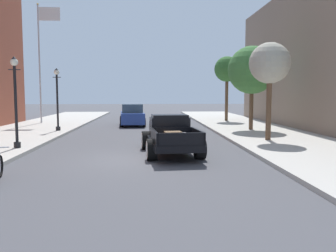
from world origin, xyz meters
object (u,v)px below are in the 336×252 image
(street_lamp_far, at_px, (57,94))
(street_tree_second, at_px, (252,70))
(hotrod_truck_black, at_px, (170,135))
(street_tree_nearest, at_px, (270,64))
(car_background_blue, at_px, (132,116))
(flagpole, at_px, (42,50))
(street_lamp_near, at_px, (15,95))
(street_tree_third, at_px, (227,70))

(street_lamp_far, xyz_separation_m, street_tree_second, (12.17, 0.00, 1.52))
(hotrod_truck_black, relative_size, street_tree_second, 0.95)
(street_lamp_far, bearing_deg, street_tree_nearest, -23.96)
(car_background_blue, distance_m, flagpole, 8.59)
(street_lamp_far, bearing_deg, street_tree_second, 0.01)
(hotrod_truck_black, xyz_separation_m, street_tree_nearest, (5.05, 2.73, 3.12))
(street_lamp_near, xyz_separation_m, street_lamp_far, (-0.05, 7.10, 0.00))
(street_lamp_far, relative_size, street_tree_third, 0.71)
(hotrod_truck_black, height_order, flagpole, flagpole)
(car_background_blue, bearing_deg, hotrod_truck_black, -80.50)
(street_lamp_near, relative_size, street_tree_nearest, 0.81)
(street_lamp_far, xyz_separation_m, street_tree_nearest, (11.55, -5.14, 1.48))
(street_tree_nearest, relative_size, street_tree_third, 0.89)
(car_background_blue, bearing_deg, flagpole, 171.47)
(hotrod_truck_black, xyz_separation_m, street_tree_third, (5.71, 15.37, 3.67))
(flagpole, bearing_deg, street_tree_nearest, -38.14)
(car_background_blue, bearing_deg, street_tree_nearest, -54.39)
(street_lamp_near, height_order, street_tree_third, street_tree_third)
(flagpole, bearing_deg, street_tree_third, 6.10)
(street_tree_third, bearing_deg, flagpole, -173.90)
(flagpole, bearing_deg, street_tree_second, -21.95)
(street_lamp_far, bearing_deg, hotrod_truck_black, -50.39)
(street_tree_third, bearing_deg, street_lamp_far, -148.42)
(street_tree_third, bearing_deg, car_background_blue, -161.56)
(street_lamp_far, distance_m, flagpole, 7.28)
(hotrod_truck_black, height_order, street_tree_second, street_tree_second)
(flagpole, xyz_separation_m, street_tree_nearest, (14.09, -11.07, -1.90))
(street_tree_nearest, height_order, street_tree_second, street_tree_second)
(street_lamp_near, xyz_separation_m, street_tree_second, (12.11, 7.10, 1.52))
(street_lamp_far, relative_size, street_tree_nearest, 0.81)
(car_background_blue, distance_m, street_lamp_near, 12.85)
(flagpole, relative_size, street_tree_nearest, 1.92)
(street_tree_nearest, distance_m, street_tree_second, 5.17)
(hotrod_truck_black, bearing_deg, street_tree_third, 69.63)
(hotrod_truck_black, height_order, street_tree_third, street_tree_third)
(hotrod_truck_black, bearing_deg, flagpole, 123.25)
(street_lamp_far, height_order, street_tree_second, street_tree_second)
(flagpole, bearing_deg, street_lamp_near, -78.75)
(street_tree_nearest, relative_size, street_tree_second, 0.90)
(street_lamp_far, height_order, street_tree_third, street_tree_third)
(street_tree_nearest, bearing_deg, flagpole, 141.86)
(hotrod_truck_black, distance_m, street_tree_nearest, 6.53)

